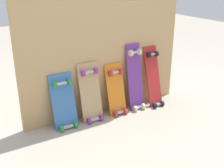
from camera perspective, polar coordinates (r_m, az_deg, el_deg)
name	(u,v)px	position (r m, az deg, el deg)	size (l,w,h in m)	color
ground_plane	(109,112)	(3.11, -0.66, -5.70)	(12.00, 12.00, 0.00)	#A89E8E
plywood_wall_panel	(105,34)	(2.88, -1.44, 10.04)	(1.81, 0.04, 1.70)	tan
skateboard_blue	(64,105)	(2.78, -9.57, -4.15)	(0.23, 0.20, 0.60)	#386BAD
skateboard_natural	(91,96)	(2.87, -4.26, -2.35)	(0.22, 0.20, 0.66)	tan
skateboard_orange	(116,92)	(3.01, 0.87, -1.69)	(0.20, 0.20, 0.60)	orange
skateboard_purple	(135,80)	(3.10, 4.70, 0.78)	(0.18, 0.21, 0.78)	#6B338C
skateboard_red	(154,80)	(3.22, 8.35, 0.87)	(0.17, 0.25, 0.73)	#B22626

